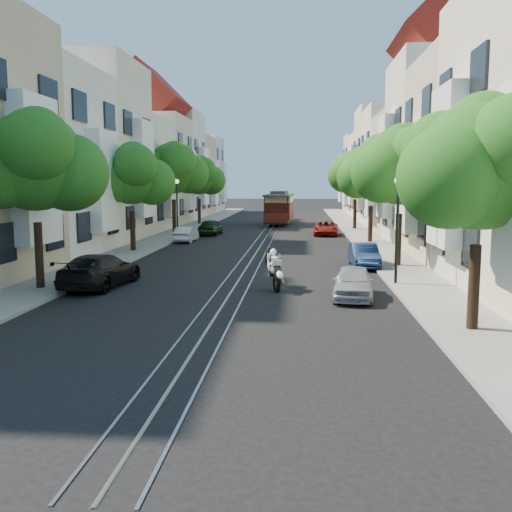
% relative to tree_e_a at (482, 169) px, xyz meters
% --- Properties ---
extents(ground, '(200.00, 200.00, 0.00)m').
position_rel_tree_e_a_xyz_m(ground, '(-7.26, 31.02, -4.40)').
color(ground, black).
rests_on(ground, ground).
extents(sidewalk_east, '(2.50, 80.00, 0.12)m').
position_rel_tree_e_a_xyz_m(sidewalk_east, '(-0.01, 31.02, -4.34)').
color(sidewalk_east, gray).
rests_on(sidewalk_east, ground).
extents(sidewalk_west, '(2.50, 80.00, 0.12)m').
position_rel_tree_e_a_xyz_m(sidewalk_west, '(-14.51, 31.02, -4.34)').
color(sidewalk_west, gray).
rests_on(sidewalk_west, ground).
extents(rail_left, '(0.06, 80.00, 0.02)m').
position_rel_tree_e_a_xyz_m(rail_left, '(-7.81, 31.02, -4.39)').
color(rail_left, gray).
rests_on(rail_left, ground).
extents(rail_slot, '(0.06, 80.00, 0.02)m').
position_rel_tree_e_a_xyz_m(rail_slot, '(-7.26, 31.02, -4.39)').
color(rail_slot, gray).
rests_on(rail_slot, ground).
extents(rail_right, '(0.06, 80.00, 0.02)m').
position_rel_tree_e_a_xyz_m(rail_right, '(-6.71, 31.02, -4.39)').
color(rail_right, gray).
rests_on(rail_right, ground).
extents(lane_line, '(0.08, 80.00, 0.01)m').
position_rel_tree_e_a_xyz_m(lane_line, '(-7.26, 31.02, -4.40)').
color(lane_line, tan).
rests_on(lane_line, ground).
extents(townhouses_east, '(7.75, 72.00, 12.00)m').
position_rel_tree_e_a_xyz_m(townhouses_east, '(4.61, 30.94, 0.79)').
color(townhouses_east, beige).
rests_on(townhouses_east, ground).
extents(townhouses_west, '(7.75, 72.00, 11.76)m').
position_rel_tree_e_a_xyz_m(townhouses_west, '(-19.13, 30.94, 0.68)').
color(townhouses_west, silver).
rests_on(townhouses_west, ground).
extents(tree_e_a, '(4.72, 3.87, 6.27)m').
position_rel_tree_e_a_xyz_m(tree_e_a, '(0.00, 0.00, 0.00)').
color(tree_e_a, black).
rests_on(tree_e_a, ground).
extents(tree_e_b, '(4.93, 4.08, 6.68)m').
position_rel_tree_e_a_xyz_m(tree_e_b, '(0.00, 12.00, 0.34)').
color(tree_e_b, black).
rests_on(tree_e_b, ground).
extents(tree_e_c, '(4.84, 3.99, 6.52)m').
position_rel_tree_e_a_xyz_m(tree_e_c, '(0.00, 23.00, 0.20)').
color(tree_e_c, black).
rests_on(tree_e_c, ground).
extents(tree_e_d, '(5.01, 4.16, 6.85)m').
position_rel_tree_e_a_xyz_m(tree_e_d, '(0.00, 34.00, 0.47)').
color(tree_e_d, black).
rests_on(tree_e_d, ground).
extents(tree_w_a, '(4.93, 4.08, 6.68)m').
position_rel_tree_e_a_xyz_m(tree_w_a, '(-14.40, 5.00, 0.34)').
color(tree_w_a, black).
rests_on(tree_w_a, ground).
extents(tree_w_b, '(4.72, 3.87, 6.27)m').
position_rel_tree_e_a_xyz_m(tree_w_b, '(-14.40, 17.00, 0.00)').
color(tree_w_b, black).
rests_on(tree_w_b, ground).
extents(tree_w_c, '(5.13, 4.28, 7.09)m').
position_rel_tree_e_a_xyz_m(tree_w_c, '(-14.40, 28.00, 0.67)').
color(tree_w_c, black).
rests_on(tree_w_c, ground).
extents(tree_w_d, '(4.84, 3.99, 6.52)m').
position_rel_tree_e_a_xyz_m(tree_w_d, '(-14.40, 39.00, 0.20)').
color(tree_w_d, black).
rests_on(tree_w_d, ground).
extents(lamp_east, '(0.32, 0.32, 4.16)m').
position_rel_tree_e_a_xyz_m(lamp_east, '(-0.96, 7.02, -1.55)').
color(lamp_east, black).
rests_on(lamp_east, ground).
extents(lamp_west, '(0.32, 0.32, 4.16)m').
position_rel_tree_e_a_xyz_m(lamp_west, '(-13.56, 25.02, -1.55)').
color(lamp_west, black).
rests_on(lamp_west, ground).
extents(sportbike_rider, '(0.75, 2.04, 1.59)m').
position_rel_tree_e_a_xyz_m(sportbike_rider, '(-5.71, 5.97, -3.52)').
color(sportbike_rider, black).
rests_on(sportbike_rider, ground).
extents(cable_car, '(2.81, 7.83, 2.97)m').
position_rel_tree_e_a_xyz_m(cable_car, '(-6.76, 39.79, -2.64)').
color(cable_car, black).
rests_on(cable_car, ground).
extents(parked_car_e_near, '(1.67, 3.47, 1.14)m').
position_rel_tree_e_a_xyz_m(parked_car_e_near, '(-2.86, 4.42, -3.83)').
color(parked_car_e_near, '#9DA1A8').
rests_on(parked_car_e_near, ground).
extents(parked_car_e_mid, '(1.29, 3.51, 1.15)m').
position_rel_tree_e_a_xyz_m(parked_car_e_mid, '(-1.66, 11.97, -3.82)').
color(parked_car_e_mid, '#0C1C3D').
rests_on(parked_car_e_mid, ground).
extents(parked_car_e_far, '(2.05, 4.02, 1.09)m').
position_rel_tree_e_a_xyz_m(parked_car_e_far, '(-2.74, 28.69, -3.85)').
color(parked_car_e_far, maroon).
rests_on(parked_car_e_far, ground).
extents(parked_car_w_near, '(2.34, 4.69, 1.31)m').
position_rel_tree_e_a_xyz_m(parked_car_w_near, '(-12.45, 5.86, -3.74)').
color(parked_car_w_near, black).
rests_on(parked_car_w_near, ground).
extents(parked_car_w_mid, '(1.21, 3.25, 1.06)m').
position_rel_tree_e_a_xyz_m(parked_car_w_mid, '(-12.51, 22.94, -3.87)').
color(parked_car_w_mid, silver).
rests_on(parked_car_w_mid, ground).
extents(parked_car_w_far, '(1.65, 3.71, 1.24)m').
position_rel_tree_e_a_xyz_m(parked_car_w_far, '(-11.66, 28.26, -3.78)').
color(parked_car_w_far, black).
rests_on(parked_car_w_far, ground).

